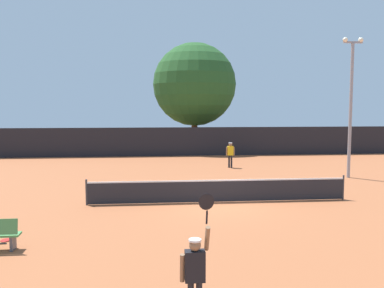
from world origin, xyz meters
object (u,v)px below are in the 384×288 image
(player_serving, at_px, (195,267))
(parked_car_far, at_px, (279,139))
(player_receiving, at_px, (230,152))
(spare_racket, at_px, (5,240))
(light_pole, at_px, (351,98))
(parked_car_mid, at_px, (202,140))
(large_tree, at_px, (195,85))
(parked_car_near, at_px, (97,141))
(tennis_ball, at_px, (190,186))

(player_serving, xyz_separation_m, parked_car_far, (11.89, 33.26, -0.29))
(player_receiving, bearing_deg, spare_racket, 55.90)
(parked_car_far, bearing_deg, spare_racket, -117.55)
(light_pole, relative_size, parked_car_far, 1.82)
(light_pole, distance_m, parked_car_mid, 18.49)
(large_tree, relative_size, parked_car_near, 2.21)
(spare_racket, relative_size, light_pole, 0.07)
(tennis_ball, relative_size, parked_car_near, 0.02)
(player_serving, height_order, player_receiving, player_serving)
(light_pole, relative_size, parked_car_near, 1.77)
(tennis_ball, distance_m, parked_car_near, 20.12)
(parked_car_mid, bearing_deg, tennis_ball, -95.04)
(large_tree, distance_m, parked_car_mid, 5.48)
(spare_racket, bearing_deg, player_serving, -44.74)
(parked_car_mid, height_order, parked_car_far, same)
(light_pole, distance_m, parked_car_near, 23.91)
(spare_racket, bearing_deg, parked_car_near, 91.59)
(player_receiving, distance_m, tennis_ball, 6.98)
(player_serving, relative_size, light_pole, 0.31)
(player_receiving, xyz_separation_m, tennis_ball, (-3.21, -6.11, -0.98))
(tennis_ball, distance_m, large_tree, 18.41)
(light_pole, bearing_deg, player_serving, -124.58)
(large_tree, xyz_separation_m, parked_car_near, (-9.06, 1.50, -5.23))
(light_pole, xyz_separation_m, parked_car_far, (1.58, 18.29, -3.71))
(parked_car_mid, bearing_deg, light_pole, -65.80)
(player_receiving, height_order, parked_car_near, parked_car_near)
(player_serving, distance_m, player_receiving, 19.82)
(player_serving, relative_size, large_tree, 0.25)
(tennis_ball, xyz_separation_m, parked_car_near, (-7.10, 18.81, 0.74))
(tennis_ball, distance_m, parked_car_far, 22.76)
(player_serving, relative_size, spare_racket, 4.72)
(large_tree, bearing_deg, light_pole, -65.01)
(spare_racket, height_order, parked_car_far, parked_car_far)
(spare_racket, bearing_deg, large_tree, 71.82)
(spare_racket, bearing_deg, parked_car_mid, 70.99)
(player_receiving, distance_m, spare_racket, 17.09)
(tennis_ball, xyz_separation_m, light_pole, (9.22, 1.73, 4.45))
(player_serving, relative_size, parked_car_near, 0.55)
(player_receiving, relative_size, parked_car_mid, 0.38)
(player_serving, bearing_deg, tennis_ball, 85.25)
(player_receiving, distance_m, large_tree, 12.32)
(tennis_ball, bearing_deg, light_pole, 10.66)
(light_pole, height_order, large_tree, large_tree)
(spare_racket, relative_size, parked_car_near, 0.12)
(tennis_ball, xyz_separation_m, large_tree, (1.96, 17.31, 5.97))
(light_pole, xyz_separation_m, parked_car_mid, (-6.37, 16.96, -3.71))
(spare_racket, distance_m, light_pole, 18.91)
(parked_car_near, xyz_separation_m, parked_car_mid, (9.95, -0.12, 0.00))
(light_pole, bearing_deg, player_receiving, 143.89)
(large_tree, bearing_deg, player_receiving, -83.62)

